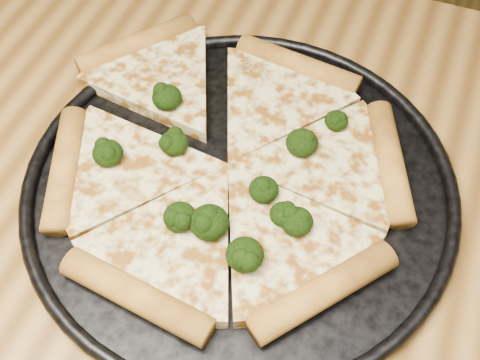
% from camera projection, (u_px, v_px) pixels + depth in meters
% --- Properties ---
extents(dining_table, '(1.20, 0.90, 0.75)m').
position_uv_depth(dining_table, '(159.00, 303.00, 0.64)').
color(dining_table, olive).
rests_on(dining_table, ground).
extents(pizza_pan, '(0.41, 0.41, 0.02)m').
position_uv_depth(pizza_pan, '(240.00, 185.00, 0.60)').
color(pizza_pan, black).
rests_on(pizza_pan, dining_table).
extents(pizza, '(0.39, 0.36, 0.03)m').
position_uv_depth(pizza, '(224.00, 160.00, 0.61)').
color(pizza, '#E0D389').
rests_on(pizza, pizza_pan).
extents(broccoli_florets, '(0.22, 0.20, 0.03)m').
position_uv_depth(broccoli_florets, '(225.00, 182.00, 0.58)').
color(broccoli_florets, black).
rests_on(broccoli_florets, pizza).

